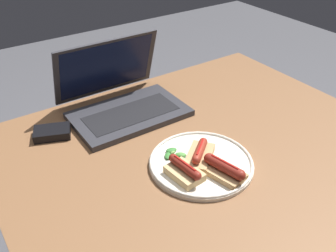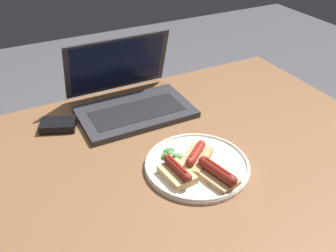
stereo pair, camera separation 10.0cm
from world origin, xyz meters
name	(u,v)px [view 2 (the right image)]	position (x,y,z in m)	size (l,w,h in m)	color
desk	(202,175)	(0.00, 0.00, 0.64)	(1.07, 0.88, 0.73)	brown
laptop	(130,98)	(-0.09, 0.29, 0.77)	(0.34, 0.28, 0.21)	#2D2D33
plate	(197,165)	(-0.06, -0.06, 0.73)	(0.27, 0.27, 0.02)	silver
sausage_toast_left	(196,157)	(-0.06, -0.05, 0.75)	(0.12, 0.12, 0.04)	tan
sausage_toast_middle	(177,172)	(-0.12, -0.08, 0.75)	(0.07, 0.11, 0.04)	tan
sausage_toast_right	(217,174)	(-0.04, -0.13, 0.76)	(0.08, 0.12, 0.04)	tan
salad_pile	(171,154)	(-0.10, 0.00, 0.74)	(0.06, 0.06, 0.01)	#2D662D
external_drive	(58,125)	(-0.33, 0.28, 0.74)	(0.12, 0.10, 0.02)	black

